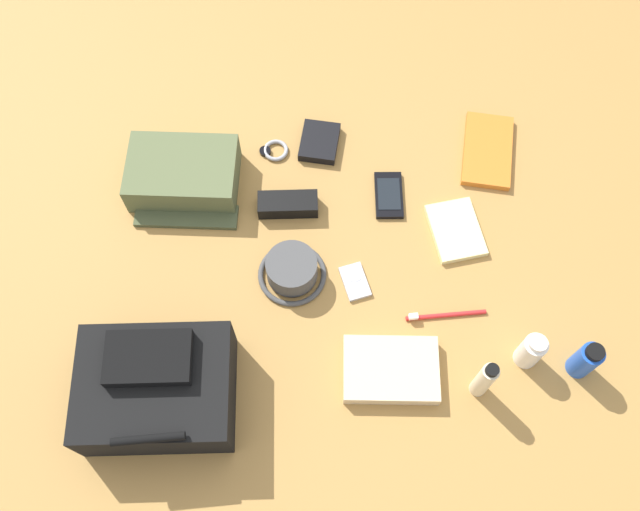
% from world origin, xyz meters
% --- Properties ---
extents(ground_plane, '(2.64, 2.02, 0.02)m').
position_xyz_m(ground_plane, '(0.00, 0.00, -0.01)').
color(ground_plane, '#A5793C').
rests_on(ground_plane, ground).
extents(backpack, '(0.32, 0.26, 0.16)m').
position_xyz_m(backpack, '(0.36, 0.27, 0.07)').
color(backpack, black).
rests_on(backpack, ground_plane).
extents(toiletry_pouch, '(0.27, 0.24, 0.08)m').
position_xyz_m(toiletry_pouch, '(0.30, -0.24, 0.04)').
color(toiletry_pouch, '#56603D').
rests_on(toiletry_pouch, ground_plane).
extents(bucket_hat, '(0.16, 0.16, 0.07)m').
position_xyz_m(bucket_hat, '(0.07, 0.03, 0.03)').
color(bucket_hat, '#484848').
rests_on(bucket_hat, ground_plane).
extents(deodorant_spray, '(0.05, 0.05, 0.12)m').
position_xyz_m(deodorant_spray, '(-0.52, 0.30, 0.06)').
color(deodorant_spray, blue).
rests_on(deodorant_spray, ground_plane).
extents(toothpaste_tube, '(0.05, 0.05, 0.11)m').
position_xyz_m(toothpaste_tube, '(-0.42, 0.26, 0.05)').
color(toothpaste_tube, white).
rests_on(toothpaste_tube, ground_plane).
extents(lotion_bottle, '(0.03, 0.03, 0.15)m').
position_xyz_m(lotion_bottle, '(-0.30, 0.32, 0.07)').
color(lotion_bottle, beige).
rests_on(lotion_bottle, ground_plane).
extents(paperback_novel, '(0.16, 0.23, 0.02)m').
position_xyz_m(paperback_novel, '(-0.44, -0.26, 0.01)').
color(paperback_novel, orange).
rests_on(paperback_novel, ground_plane).
extents(cell_phone, '(0.08, 0.13, 0.01)m').
position_xyz_m(cell_phone, '(-0.18, -0.16, 0.01)').
color(cell_phone, black).
rests_on(cell_phone, ground_plane).
extents(media_player, '(0.07, 0.09, 0.01)m').
position_xyz_m(media_player, '(-0.07, 0.06, 0.01)').
color(media_player, '#B7B7BC').
rests_on(media_player, ground_plane).
extents(wristwatch, '(0.07, 0.06, 0.01)m').
position_xyz_m(wristwatch, '(0.08, -0.31, 0.01)').
color(wristwatch, '#99999E').
rests_on(wristwatch, ground_plane).
extents(toothbrush, '(0.18, 0.01, 0.02)m').
position_xyz_m(toothbrush, '(-0.25, 0.15, 0.01)').
color(toothbrush, red).
rests_on(toothbrush, ground_plane).
extents(wallet, '(0.11, 0.13, 0.02)m').
position_xyz_m(wallet, '(-0.03, -0.32, 0.01)').
color(wallet, black).
rests_on(wallet, ground_plane).
extents(notepad, '(0.13, 0.16, 0.02)m').
position_xyz_m(notepad, '(-0.32, -0.05, 0.01)').
color(notepad, beige).
rests_on(notepad, ground_plane).
extents(folded_towel, '(0.21, 0.16, 0.04)m').
position_xyz_m(folded_towel, '(-0.13, 0.27, 0.02)').
color(folded_towel, beige).
rests_on(folded_towel, ground_plane).
extents(sunglasses_case, '(0.14, 0.06, 0.04)m').
position_xyz_m(sunglasses_case, '(0.06, -0.15, 0.02)').
color(sunglasses_case, black).
rests_on(sunglasses_case, ground_plane).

